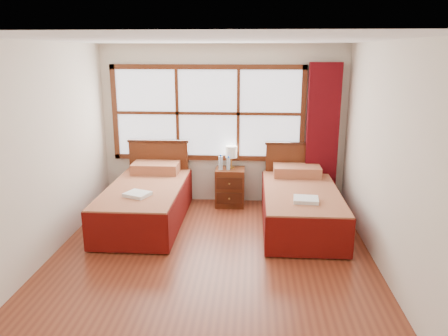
{
  "coord_description": "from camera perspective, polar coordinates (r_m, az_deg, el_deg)",
  "views": [
    {
      "loc": [
        0.49,
        -4.87,
        2.48
      ],
      "look_at": [
        0.12,
        0.7,
        0.98
      ],
      "focal_mm": 35.0,
      "sensor_mm": 36.0,
      "label": 1
    }
  ],
  "objects": [
    {
      "name": "bed_right",
      "position": [
        6.47,
        9.94,
        -4.71
      ],
      "size": [
        1.08,
        2.1,
        1.05
      ],
      "color": "#36170B",
      "rests_on": "floor"
    },
    {
      "name": "nightstand",
      "position": [
        7.2,
        0.79,
        -2.5
      ],
      "size": [
        0.47,
        0.46,
        0.62
      ],
      "color": "#562712",
      "rests_on": "floor"
    },
    {
      "name": "curtain",
      "position": [
        7.18,
        12.69,
        4.13
      ],
      "size": [
        0.5,
        0.16,
        2.3
      ],
      "primitive_type": "cube",
      "color": "#5A090E",
      "rests_on": "wall_back"
    },
    {
      "name": "bottle_near",
      "position": [
        7.04,
        -0.44,
        0.68
      ],
      "size": [
        0.07,
        0.07,
        0.25
      ],
      "color": "silver",
      "rests_on": "nightstand"
    },
    {
      "name": "wall_back",
      "position": [
        7.23,
        -0.11,
        5.62
      ],
      "size": [
        4.0,
        0.0,
        4.0
      ],
      "primitive_type": "plane",
      "rotation": [
        1.57,
        0.0,
        0.0
      ],
      "color": "silver",
      "rests_on": "floor"
    },
    {
      "name": "ceiling",
      "position": [
        4.89,
        -2.01,
        16.41
      ],
      "size": [
        4.5,
        4.5,
        0.0
      ],
      "primitive_type": "plane",
      "rotation": [
        3.14,
        0.0,
        0.0
      ],
      "color": "white",
      "rests_on": "wall_back"
    },
    {
      "name": "lamp",
      "position": [
        7.11,
        0.96,
        2.04
      ],
      "size": [
        0.19,
        0.19,
        0.37
      ],
      "color": "#B5893A",
      "rests_on": "nightstand"
    },
    {
      "name": "towels_right",
      "position": [
        5.87,
        10.65,
        -4.08
      ],
      "size": [
        0.35,
        0.31,
        0.05
      ],
      "rotation": [
        0.0,
        0.0,
        -0.09
      ],
      "color": "white",
      "rests_on": "bed_right"
    },
    {
      "name": "towels_left",
      "position": [
        6.08,
        -11.24,
        -3.38
      ],
      "size": [
        0.39,
        0.37,
        0.05
      ],
      "rotation": [
        0.0,
        0.0,
        -0.39
      ],
      "color": "white",
      "rests_on": "bed_left"
    },
    {
      "name": "wall_left",
      "position": [
        5.59,
        -22.73,
        1.65
      ],
      "size": [
        0.0,
        4.5,
        4.5
      ],
      "primitive_type": "plane",
      "rotation": [
        1.57,
        0.0,
        1.57
      ],
      "color": "silver",
      "rests_on": "floor"
    },
    {
      "name": "window",
      "position": [
        7.18,
        -2.13,
        7.16
      ],
      "size": [
        3.16,
        0.06,
        1.56
      ],
      "color": "white",
      "rests_on": "wall_back"
    },
    {
      "name": "bed_left",
      "position": [
        6.62,
        -10.09,
        -4.24
      ],
      "size": [
        1.09,
        2.11,
        1.06
      ],
      "color": "#36170B",
      "rests_on": "floor"
    },
    {
      "name": "floor",
      "position": [
        5.48,
        -1.76,
        -11.88
      ],
      "size": [
        4.5,
        4.5,
        0.0
      ],
      "primitive_type": "plane",
      "color": "brown",
      "rests_on": "ground"
    },
    {
      "name": "wall_right",
      "position": [
        5.23,
        20.5,
        1.01
      ],
      "size": [
        0.0,
        4.5,
        4.5
      ],
      "primitive_type": "plane",
      "rotation": [
        1.57,
        0.0,
        -1.57
      ],
      "color": "silver",
      "rests_on": "floor"
    },
    {
      "name": "bottle_far",
      "position": [
        7.03,
        0.57,
        0.58
      ],
      "size": [
        0.06,
        0.06,
        0.23
      ],
      "color": "silver",
      "rests_on": "nightstand"
    }
  ]
}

